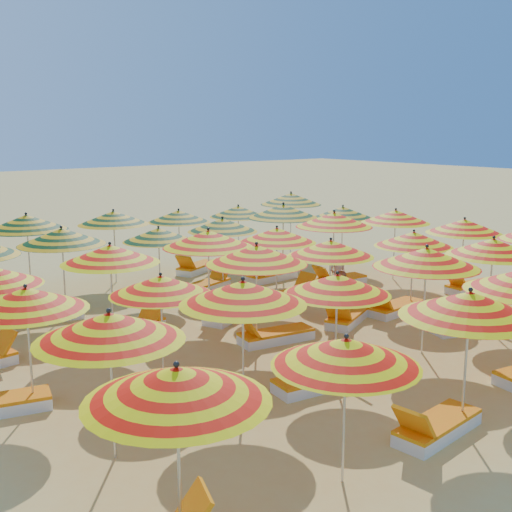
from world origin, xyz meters
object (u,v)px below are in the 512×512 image
object	(u,v)px
lounger_13	(289,296)
umbrella_14	(257,255)
umbrella_16	(414,239)
umbrella_1	(346,352)
umbrella_9	(426,258)
lounger_9	(471,287)
umbrella_23	(396,217)
umbrella_12	(26,299)
lounger_14	(339,280)
umbrella_10	(493,247)
lounger_4	(468,325)
umbrella_20	(208,239)
umbrella_7	(243,293)
umbrella_27	(222,225)
umbrella_35	(291,199)
lounger_6	(274,335)
lounger_12	(229,313)
lounger_16	(45,315)
umbrella_33	(179,216)
umbrella_2	(470,305)
umbrella_26	(159,235)
umbrella_0	(177,385)
lounger_3	(320,380)
lounger_8	(395,308)
lounger_17	(207,285)
umbrella_32	(113,218)
umbrella_13	(161,285)
umbrella_31	(26,223)
umbrella_15	(331,248)
umbrella_22	(334,220)
umbrella_19	(110,254)
umbrella_25	(62,237)
beachgoer_a	(338,276)
lounger_20	(197,268)
lounger_1	(436,427)
umbrella_34	(238,211)
umbrella_6	(109,327)
umbrella_17	(464,226)
umbrella_21	(277,235)
umbrella_8	(337,284)
umbrella_28	(283,211)

from	to	relation	value
lounger_13	umbrella_14	bearing A→B (deg)	-145.95
umbrella_16	lounger_13	distance (m)	3.69
umbrella_1	umbrella_9	xyz separation A→B (m)	(4.98, 2.49, 0.22)
lounger_9	umbrella_23	bearing A→B (deg)	-72.71
umbrella_12	lounger_14	bearing A→B (deg)	15.29
umbrella_10	lounger_4	world-z (taller)	umbrella_10
umbrella_20	umbrella_7	bearing A→B (deg)	-117.62
umbrella_20	umbrella_27	xyz separation A→B (m)	(2.18, 2.48, -0.16)
umbrella_35	umbrella_20	bearing A→B (deg)	-144.54
lounger_4	lounger_6	xyz separation A→B (m)	(-4.03, 2.26, 0.00)
lounger_12	lounger_16	xyz separation A→B (m)	(-3.65, 2.70, 0.00)
umbrella_33	umbrella_2	bearing A→B (deg)	-100.70
umbrella_26	lounger_14	size ratio (longest dim) A/B	1.17
umbrella_0	lounger_3	bearing A→B (deg)	27.32
umbrella_1	lounger_8	xyz separation A→B (m)	(6.84, 4.74, -1.68)
umbrella_20	lounger_17	size ratio (longest dim) A/B	1.35
umbrella_32	lounger_16	distance (m)	4.53
umbrella_13	umbrella_35	xyz separation A→B (m)	(9.87, 7.51, 0.29)
umbrella_35	lounger_12	size ratio (longest dim) A/B	1.39
lounger_12	umbrella_31	bearing A→B (deg)	-82.51
umbrella_15	lounger_8	world-z (taller)	umbrella_15
umbrella_22	lounger_17	world-z (taller)	umbrella_22
umbrella_2	umbrella_19	size ratio (longest dim) A/B	0.97
umbrella_12	umbrella_25	world-z (taller)	umbrella_25
umbrella_19	umbrella_23	world-z (taller)	umbrella_19
umbrella_2	umbrella_32	size ratio (longest dim) A/B	0.93
umbrella_2	beachgoer_a	distance (m)	7.74
umbrella_9	lounger_20	size ratio (longest dim) A/B	1.47
umbrella_20	umbrella_31	world-z (taller)	umbrella_31
umbrella_10	umbrella_19	distance (m)	8.69
umbrella_32	umbrella_9	bearing A→B (deg)	-77.24
umbrella_16	lounger_1	size ratio (longest dim) A/B	1.20
umbrella_34	umbrella_12	bearing A→B (deg)	-143.72
umbrella_33	lounger_4	distance (m)	9.84
umbrella_6	lounger_6	distance (m)	5.95
lounger_16	umbrella_19	bearing A→B (deg)	113.67
umbrella_16	umbrella_7	bearing A→B (deg)	-164.25
umbrella_0	umbrella_7	xyz separation A→B (m)	(2.84, 2.54, 0.05)
umbrella_17	umbrella_21	world-z (taller)	umbrella_17
umbrella_8	lounger_8	xyz separation A→B (m)	(4.36, 2.14, -1.71)
umbrella_0	lounger_8	xyz separation A→B (m)	(9.27, 4.53, -1.80)
umbrella_7	umbrella_15	size ratio (longest dim) A/B	1.08
umbrella_14	umbrella_27	distance (m)	5.22
umbrella_32	lounger_9	world-z (taller)	umbrella_32
lounger_6	umbrella_22	bearing A→B (deg)	-139.93
umbrella_19	lounger_13	size ratio (longest dim) A/B	1.53
umbrella_25	umbrella_28	xyz separation A→B (m)	(7.09, -0.22, 0.09)
umbrella_21	umbrella_22	distance (m)	2.49
umbrella_8	beachgoer_a	world-z (taller)	umbrella_8
lounger_12	lounger_14	world-z (taller)	same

